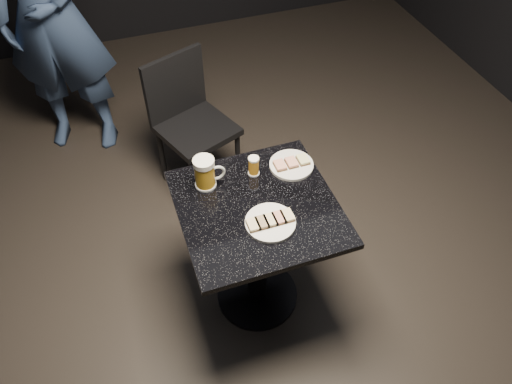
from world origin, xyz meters
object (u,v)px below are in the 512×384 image
at_px(plate_small, 291,165).
at_px(beer_mug, 205,173).
at_px(table, 257,239).
at_px(beer_tumbler, 254,166).
at_px(plate_large, 270,223).
at_px(patron, 50,15).
at_px(chair, 189,118).

bearing_deg(plate_small, beer_mug, 178.25).
xyz_separation_m(table, beer_tumbler, (0.05, 0.20, 0.29)).
relative_size(plate_large, patron, 0.12).
bearing_deg(beer_mug, plate_small, -1.75).
height_order(table, beer_mug, beer_mug).
bearing_deg(chair, plate_small, -69.04).
xyz_separation_m(plate_small, beer_mug, (-0.42, 0.01, 0.07)).
distance_m(table, beer_mug, 0.42).
bearing_deg(table, plate_large, -80.97).
xyz_separation_m(table, beer_mug, (-0.18, 0.20, 0.32)).
distance_m(patron, table, 1.89).
distance_m(beer_mug, chair, 0.89).
xyz_separation_m(plate_large, table, (-0.02, 0.12, -0.25)).
distance_m(patron, beer_tumbler, 1.68).
bearing_deg(chair, beer_mug, -96.73).
bearing_deg(beer_mug, plate_large, -57.87).
height_order(plate_small, beer_mug, beer_mug).
bearing_deg(beer_tumbler, table, -104.40).
bearing_deg(plate_large, table, 99.03).
bearing_deg(plate_small, table, -141.80).
bearing_deg(beer_mug, chair, 83.27).
height_order(plate_small, patron, patron).
distance_m(plate_large, plate_small, 0.37).
bearing_deg(chair, table, -85.40).
height_order(table, beer_tumbler, beer_tumbler).
height_order(plate_small, chair, chair).
bearing_deg(table, beer_tumbler, 75.60).
bearing_deg(table, beer_mug, 131.91).
bearing_deg(beer_tumbler, chair, 99.24).
height_order(plate_large, chair, chair).
bearing_deg(patron, plate_large, -48.61).
distance_m(plate_small, table, 0.39).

